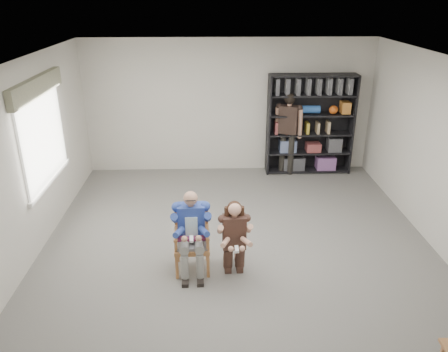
{
  "coord_description": "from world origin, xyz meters",
  "views": [
    {
      "loc": [
        -0.41,
        -5.49,
        3.64
      ],
      "look_at": [
        -0.2,
        0.6,
        1.05
      ],
      "focal_mm": 35.0,
      "sensor_mm": 36.0,
      "label": 1
    }
  ],
  "objects_px": {
    "armchair": "(192,241)",
    "standing_man": "(288,135)",
    "bookshelf": "(310,125)",
    "seated_man": "(192,232)",
    "kneeling_woman": "(234,239)"
  },
  "relations": [
    {
      "from": "seated_man",
      "to": "bookshelf",
      "type": "distance_m",
      "value": 4.31
    },
    {
      "from": "armchair",
      "to": "kneeling_woman",
      "type": "xyz_separation_m",
      "value": [
        0.58,
        -0.12,
        0.09
      ]
    },
    {
      "from": "armchair",
      "to": "kneeling_woman",
      "type": "relative_size",
      "value": 0.84
    },
    {
      "from": "bookshelf",
      "to": "standing_man",
      "type": "xyz_separation_m",
      "value": [
        -0.48,
        -0.09,
        -0.18
      ]
    },
    {
      "from": "bookshelf",
      "to": "seated_man",
      "type": "bearing_deg",
      "value": -123.64
    },
    {
      "from": "armchair",
      "to": "bookshelf",
      "type": "relative_size",
      "value": 0.44
    },
    {
      "from": "seated_man",
      "to": "standing_man",
      "type": "height_order",
      "value": "standing_man"
    },
    {
      "from": "kneeling_woman",
      "to": "bookshelf",
      "type": "distance_m",
      "value": 4.13
    },
    {
      "from": "seated_man",
      "to": "kneeling_woman",
      "type": "distance_m",
      "value": 0.59
    },
    {
      "from": "armchair",
      "to": "standing_man",
      "type": "distance_m",
      "value": 3.98
    },
    {
      "from": "seated_man",
      "to": "bookshelf",
      "type": "relative_size",
      "value": 0.57
    },
    {
      "from": "standing_man",
      "to": "armchair",
      "type": "bearing_deg",
      "value": -96.73
    },
    {
      "from": "armchair",
      "to": "standing_man",
      "type": "bearing_deg",
      "value": 59.44
    },
    {
      "from": "armchair",
      "to": "bookshelf",
      "type": "height_order",
      "value": "bookshelf"
    },
    {
      "from": "kneeling_woman",
      "to": "armchair",
      "type": "bearing_deg",
      "value": 166.38
    }
  ]
}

